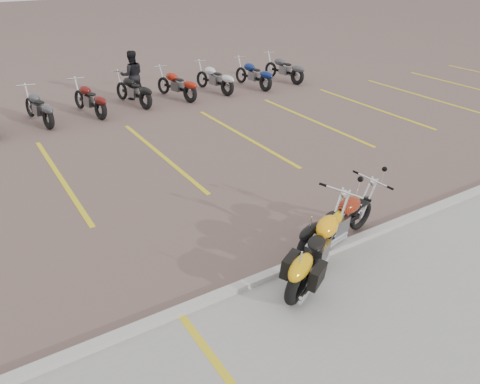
{
  "coord_description": "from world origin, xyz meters",
  "views": [
    {
      "loc": [
        -4.45,
        -7.21,
        5.08
      ],
      "look_at": [
        -0.08,
        -0.23,
        0.75
      ],
      "focal_mm": 35.0,
      "sensor_mm": 36.0,
      "label": 1
    }
  ],
  "objects": [
    {
      "name": "concrete_apron",
      "position": [
        0.0,
        -4.5,
        0.01
      ],
      "size": [
        60.0,
        5.0,
        0.01
      ],
      "primitive_type": "cube",
      "color": "#9E9B93",
      "rests_on": "ground"
    },
    {
      "name": "ground",
      "position": [
        0.0,
        0.0,
        0.0
      ],
      "size": [
        100.0,
        100.0,
        0.0
      ],
      "primitive_type": "plane",
      "color": "brown",
      "rests_on": "ground"
    },
    {
      "name": "person_b",
      "position": [
        1.33,
        9.51,
        0.89
      ],
      "size": [
        0.99,
        0.85,
        1.77
      ],
      "primitive_type": "imported",
      "rotation": [
        0.0,
        0.0,
        2.92
      ],
      "color": "black",
      "rests_on": "ground"
    },
    {
      "name": "bg_bike_row",
      "position": [
        -0.62,
        8.55,
        0.55
      ],
      "size": [
        17.46,
        2.08,
        1.1
      ],
      "color": "black",
      "rests_on": "ground"
    },
    {
      "name": "curb",
      "position": [
        0.0,
        -2.0,
        0.06
      ],
      "size": [
        60.0,
        0.18,
        0.12
      ],
      "primitive_type": "cube",
      "color": "#ADAAA3",
      "rests_on": "ground"
    },
    {
      "name": "parking_stripes",
      "position": [
        0.0,
        4.0,
        0.0
      ],
      "size": [
        38.0,
        5.5,
        0.01
      ],
      "primitive_type": null,
      "color": "gold",
      "rests_on": "ground"
    },
    {
      "name": "yellow_cruiser",
      "position": [
        0.09,
        -2.32,
        0.49
      ],
      "size": [
        2.17,
        1.29,
        0.99
      ],
      "rotation": [
        0.11,
        0.0,
        0.5
      ],
      "color": "black",
      "rests_on": "ground"
    },
    {
      "name": "flame_cruiser",
      "position": [
        1.02,
        -1.82,
        0.45
      ],
      "size": [
        2.2,
        0.56,
        0.91
      ],
      "rotation": [
        0.07,
        0.0,
        0.19
      ],
      "color": "black",
      "rests_on": "ground"
    }
  ]
}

